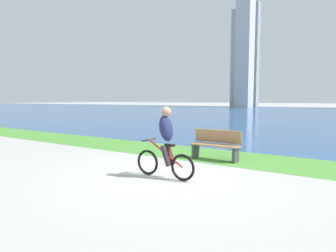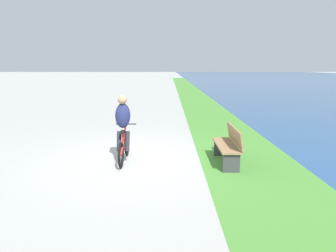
% 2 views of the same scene
% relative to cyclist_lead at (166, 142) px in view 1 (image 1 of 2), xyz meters
% --- Properties ---
extents(ground_plane, '(300.00, 300.00, 0.00)m').
position_rel_cyclist_lead_xyz_m(ground_plane, '(-0.13, 0.24, -0.83)').
color(ground_plane, '#9E9E99').
extents(grass_strip_bayside, '(120.00, 2.38, 0.01)m').
position_rel_cyclist_lead_xyz_m(grass_strip_bayside, '(-0.13, 3.07, -0.82)').
color(grass_strip_bayside, '#478433').
rests_on(grass_strip_bayside, ground).
extents(bay_water_surface, '(300.00, 65.82, 0.00)m').
position_rel_cyclist_lead_xyz_m(bay_water_surface, '(-0.13, 37.17, -0.83)').
color(bay_water_surface, navy).
rests_on(bay_water_surface, ground).
extents(cyclist_lead, '(1.59, 0.52, 1.64)m').
position_rel_cyclist_lead_xyz_m(cyclist_lead, '(0.00, 0.00, 0.00)').
color(cyclist_lead, black).
rests_on(cyclist_lead, ground).
extents(bench_near_path, '(1.50, 0.47, 0.90)m').
position_rel_cyclist_lead_xyz_m(bench_near_path, '(0.11, 2.54, -0.38)').
color(bench_near_path, olive).
rests_on(bench_near_path, ground).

